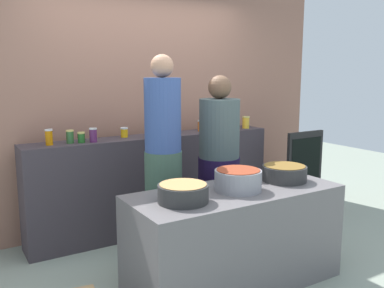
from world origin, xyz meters
The scene contains 21 objects.
ground centered at (0.00, 0.00, 0.00)m, with size 12.00×12.00×0.00m, color gray.
storefront_wall centered at (0.00, 1.45, 1.50)m, with size 4.80×0.12×3.00m, color #996855.
display_shelf centered at (0.00, 1.10, 0.51)m, with size 2.70×0.36×1.03m, color #3A3339.
prep_table centered at (0.00, -0.30, 0.39)m, with size 1.70×0.70×0.78m, color #615C5F.
preserve_jar_0 centered at (-1.08, 1.08, 1.10)m, with size 0.07×0.07×0.15m.
preserve_jar_1 centered at (-0.89, 1.08, 1.09)m, with size 0.07×0.07×0.12m.
preserve_jar_2 centered at (-0.79, 1.05, 1.08)m, with size 0.07×0.07×0.10m.
preserve_jar_3 centered at (-0.68, 1.03, 1.10)m, with size 0.07×0.07×0.14m.
preserve_jar_4 centered at (-0.32, 1.15, 1.08)m, with size 0.08×0.08×0.10m.
preserve_jar_5 centered at (-0.06, 1.06, 1.10)m, with size 0.08×0.08×0.14m.
preserve_jar_6 centered at (0.26, 1.14, 1.09)m, with size 0.08×0.08×0.12m.
preserve_jar_7 centered at (0.59, 1.12, 1.09)m, with size 0.07×0.07×0.12m.
preserve_jar_8 centered at (0.85, 1.04, 1.09)m, with size 0.08×0.08×0.11m.
preserve_jar_9 centered at (0.98, 1.03, 1.09)m, with size 0.09×0.09×0.13m.
preserve_jar_10 centered at (1.17, 1.05, 1.10)m, with size 0.09×0.09×0.14m.
cooking_pot_left centered at (-0.50, -0.34, 0.85)m, with size 0.36×0.36×0.13m.
cooking_pot_center centered at (0.01, -0.31, 0.86)m, with size 0.37×0.37×0.17m.
cooking_pot_right centered at (0.53, -0.28, 0.85)m, with size 0.37×0.37×0.13m.
cook_with_tongs centered at (-0.30, 0.33, 0.84)m, with size 0.32×0.32×1.83m.
cook_in_cap centered at (0.30, 0.35, 0.75)m, with size 0.39×0.39×1.66m.
chalkboard_sign centered at (1.63, 0.53, 0.51)m, with size 0.53×0.05×1.02m.
Camera 1 is at (-1.93, -2.80, 1.69)m, focal length 39.15 mm.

